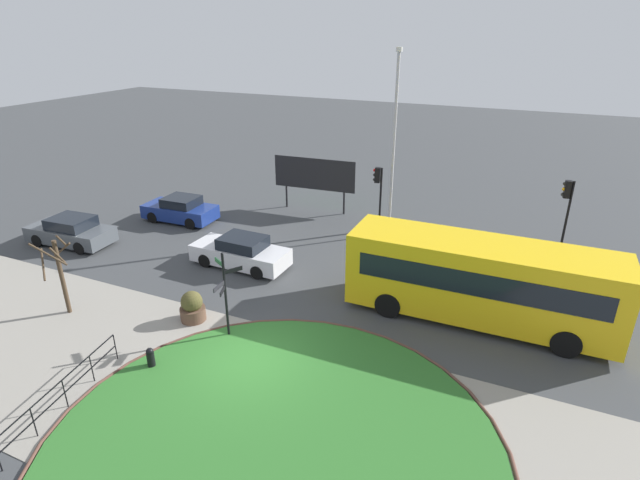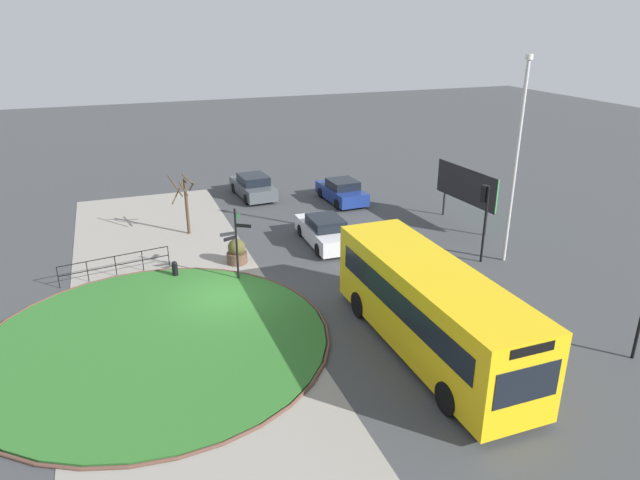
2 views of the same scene
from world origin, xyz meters
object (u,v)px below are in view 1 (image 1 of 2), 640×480
object	(u,v)px
bus_yellow	(480,280)
lamppost_tall	(394,138)
street_tree_bare	(60,272)
planter_near_signpost	(192,307)
bollard_foreground	(151,358)
traffic_light_near	(378,186)
car_far_lane	(241,252)
car_near_lane	(180,210)
signpost_directional	(225,290)
billboard_left	(315,175)
car_trailing	(71,231)
traffic_light_far	(566,205)

from	to	relation	value
bus_yellow	lamppost_tall	bearing A→B (deg)	126.87
lamppost_tall	street_tree_bare	distance (m)	16.43
planter_near_signpost	bollard_foreground	bearing A→B (deg)	-79.24
traffic_light_near	planter_near_signpost	bearing A→B (deg)	62.41
bollard_foreground	car_far_lane	world-z (taller)	car_far_lane
car_far_lane	car_near_lane	bearing A→B (deg)	-28.31
car_far_lane	lamppost_tall	world-z (taller)	lamppost_tall
planter_near_signpost	car_near_lane	bearing A→B (deg)	130.89
bus_yellow	traffic_light_near	distance (m)	8.81
signpost_directional	lamppost_tall	xyz separation A→B (m)	(2.19, 12.32, 3.05)
car_far_lane	traffic_light_near	xyz separation A→B (m)	(4.53, 6.09, 2.02)
bollard_foreground	car_far_lane	bearing A→B (deg)	100.46
bus_yellow	billboard_left	world-z (taller)	billboard_left
signpost_directional	car_far_lane	size ratio (longest dim) A/B	0.72
car_trailing	traffic_light_near	size ratio (longest dim) A/B	1.22
traffic_light_far	car_far_lane	bearing A→B (deg)	16.63
bollard_foreground	traffic_light_far	xyz separation A→B (m)	(11.84, 13.66, 2.58)
lamppost_tall	billboard_left	bearing A→B (deg)	168.68
bus_yellow	traffic_light_far	world-z (taller)	traffic_light_far
bus_yellow	car_near_lane	world-z (taller)	bus_yellow
planter_near_signpost	billboard_left	bearing A→B (deg)	94.03
traffic_light_far	traffic_light_near	bearing A→B (deg)	-8.16
billboard_left	planter_near_signpost	distance (m)	13.07
traffic_light_far	planter_near_signpost	world-z (taller)	traffic_light_far
traffic_light_far	lamppost_tall	bearing A→B (deg)	-16.01
traffic_light_far	bus_yellow	bearing A→B (deg)	59.04
bollard_foreground	lamppost_tall	bearing A→B (deg)	76.83
bus_yellow	lamppost_tall	world-z (taller)	lamppost_tall
bollard_foreground	traffic_light_near	distance (m)	14.24
car_near_lane	billboard_left	size ratio (longest dim) A/B	0.84
car_far_lane	street_tree_bare	distance (m)	7.48
bus_yellow	car_far_lane	bearing A→B (deg)	178.32
bollard_foreground	planter_near_signpost	world-z (taller)	planter_near_signpost
traffic_light_near	planter_near_signpost	xyz separation A→B (m)	(-3.68, -10.79, -2.16)
traffic_light_near	lamppost_tall	size ratio (longest dim) A/B	0.39
traffic_light_near	traffic_light_far	size ratio (longest dim) A/B	0.90
car_near_lane	street_tree_bare	world-z (taller)	street_tree_bare
traffic_light_far	lamppost_tall	distance (m)	8.68
car_trailing	lamppost_tall	world-z (taller)	lamppost_tall
planter_near_signpost	street_tree_bare	world-z (taller)	street_tree_bare
car_trailing	lamppost_tall	size ratio (longest dim) A/B	0.48
billboard_left	traffic_light_far	bearing A→B (deg)	-13.30
bollard_foreground	bus_yellow	world-z (taller)	bus_yellow
billboard_left	planter_near_signpost	world-z (taller)	billboard_left
bollard_foreground	lamppost_tall	distance (m)	15.92
signpost_directional	traffic_light_near	xyz separation A→B (m)	(1.84, 11.17, 0.79)
bus_yellow	car_far_lane	distance (m)	10.62
car_near_lane	car_far_lane	world-z (taller)	car_far_lane
signpost_directional	traffic_light_far	bearing A→B (deg)	46.53
signpost_directional	lamppost_tall	bearing A→B (deg)	79.92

